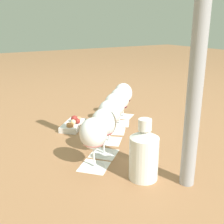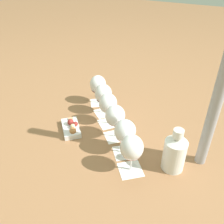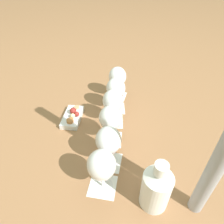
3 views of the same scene
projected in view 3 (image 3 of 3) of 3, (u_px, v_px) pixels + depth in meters
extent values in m
plane|color=#936642|center=(112.00, 131.00, 0.95)|extent=(8.00, 8.00, 0.00)
cube|color=white|center=(103.00, 186.00, 0.73)|extent=(0.14, 0.14, 0.00)
cube|color=white|center=(109.00, 162.00, 0.81)|extent=(0.14, 0.14, 0.00)
cube|color=white|center=(111.00, 139.00, 0.91)|extent=(0.14, 0.14, 0.00)
cube|color=white|center=(113.00, 121.00, 1.00)|extent=(0.14, 0.14, 0.00)
cube|color=white|center=(116.00, 108.00, 1.08)|extent=(0.14, 0.14, 0.00)
cube|color=white|center=(117.00, 96.00, 1.17)|extent=(0.14, 0.14, 0.00)
cylinder|color=white|center=(103.00, 185.00, 0.72)|extent=(0.08, 0.08, 0.01)
cylinder|color=white|center=(102.00, 179.00, 0.70)|extent=(0.01, 0.01, 0.07)
ellipsoid|color=white|center=(102.00, 165.00, 0.65)|extent=(0.10, 0.10, 0.11)
ellipsoid|color=pink|center=(102.00, 170.00, 0.67)|extent=(0.08, 0.08, 0.04)
cylinder|color=white|center=(109.00, 161.00, 0.81)|extent=(0.08, 0.08, 0.01)
cylinder|color=white|center=(109.00, 155.00, 0.78)|extent=(0.01, 0.01, 0.07)
ellipsoid|color=white|center=(108.00, 140.00, 0.73)|extent=(0.10, 0.10, 0.11)
ellipsoid|color=#D55B65|center=(109.00, 146.00, 0.75)|extent=(0.08, 0.08, 0.04)
cylinder|color=white|center=(111.00, 138.00, 0.90)|extent=(0.08, 0.08, 0.01)
cylinder|color=white|center=(111.00, 132.00, 0.88)|extent=(0.01, 0.01, 0.07)
ellipsoid|color=white|center=(111.00, 118.00, 0.82)|extent=(0.10, 0.10, 0.11)
ellipsoid|color=maroon|center=(111.00, 123.00, 0.84)|extent=(0.08, 0.08, 0.04)
cylinder|color=white|center=(113.00, 121.00, 1.00)|extent=(0.08, 0.08, 0.01)
cylinder|color=white|center=(113.00, 115.00, 0.97)|extent=(0.01, 0.01, 0.07)
ellipsoid|color=white|center=(113.00, 101.00, 0.92)|extent=(0.10, 0.10, 0.11)
ellipsoid|color=maroon|center=(113.00, 105.00, 0.93)|extent=(0.08, 0.08, 0.04)
cylinder|color=white|center=(116.00, 108.00, 1.08)|extent=(0.08, 0.08, 0.01)
cylinder|color=white|center=(116.00, 102.00, 1.05)|extent=(0.01, 0.01, 0.07)
ellipsoid|color=white|center=(116.00, 88.00, 1.00)|extent=(0.10, 0.10, 0.11)
ellipsoid|color=#3F0716|center=(116.00, 94.00, 1.02)|extent=(0.08, 0.08, 0.03)
cylinder|color=white|center=(117.00, 95.00, 1.17)|extent=(0.08, 0.08, 0.01)
cylinder|color=white|center=(117.00, 90.00, 1.14)|extent=(0.01, 0.01, 0.07)
ellipsoid|color=white|center=(117.00, 77.00, 1.09)|extent=(0.10, 0.10, 0.11)
ellipsoid|color=black|center=(117.00, 82.00, 1.11)|extent=(0.08, 0.08, 0.03)
cylinder|color=white|center=(156.00, 190.00, 0.64)|extent=(0.10, 0.10, 0.14)
cone|color=white|center=(160.00, 175.00, 0.59)|extent=(0.10, 0.10, 0.03)
cylinder|color=white|center=(161.00, 169.00, 0.57)|extent=(0.04, 0.04, 0.04)
cube|color=silver|center=(73.00, 117.00, 1.01)|extent=(0.17, 0.17, 0.03)
sphere|color=maroon|center=(73.00, 111.00, 1.00)|extent=(0.03, 0.03, 0.03)
cylinder|color=tan|center=(77.00, 107.00, 1.04)|extent=(0.03, 0.03, 0.01)
sphere|color=maroon|center=(77.00, 114.00, 0.98)|extent=(0.02, 0.02, 0.02)
cylinder|color=#B2703D|center=(70.00, 121.00, 0.95)|extent=(0.03, 0.03, 0.02)
sphere|color=beige|center=(73.00, 116.00, 0.97)|extent=(0.02, 0.02, 0.02)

